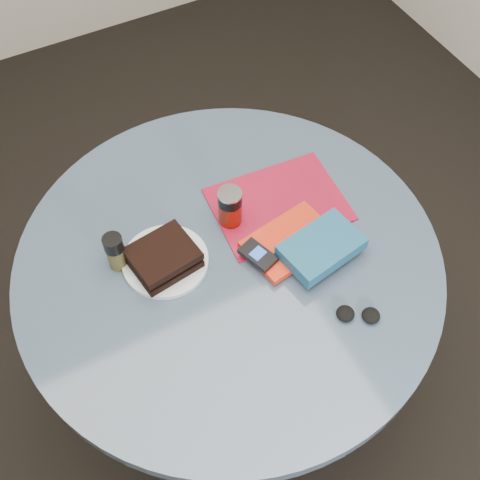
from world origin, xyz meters
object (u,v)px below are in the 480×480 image
table (230,292)px  pepper_grinder (115,252)px  headphones (358,314)px  sandwich (163,257)px  mp3_player (258,255)px  novel (321,247)px  magazine (279,204)px  soda_can (230,207)px  red_book (290,242)px  plate (165,261)px

table → pepper_grinder: 0.33m
headphones → table: bearing=123.4°
sandwich → mp3_player: size_ratio=1.65×
novel → magazine: bearing=82.5°
magazine → headphones: bearing=-86.1°
mp3_player → soda_can: bearing=90.8°
pepper_grinder → sandwich: bearing=-30.9°
table → mp3_player: (0.05, -0.04, 0.19)m
soda_can → mp3_player: 0.14m
table → headphones: 0.37m
sandwich → headphones: 0.45m
pepper_grinder → red_book: bearing=-20.0°
table → sandwich: (-0.14, 0.05, 0.20)m
red_book → table: bearing=156.4°
plate → pepper_grinder: pepper_grinder is taller
sandwich → red_book: sandwich is taller
novel → headphones: novel is taller
red_book → mp3_player: mp3_player is taller
soda_can → pepper_grinder: bearing=178.2°
novel → headphones: size_ratio=1.76×
magazine → headphones: headphones is taller
table → red_book: bearing=-14.3°
pepper_grinder → red_book: (0.38, -0.14, -0.04)m
plate → mp3_player: bearing=-27.5°
novel → headphones: bearing=-103.5°
sandwich → mp3_player: sandwich is taller
sandwich → pepper_grinder: 0.11m
table → plate: size_ratio=5.00×
magazine → novel: 0.18m
soda_can → headphones: size_ratio=1.05×
plate → pepper_grinder: (-0.10, 0.05, 0.05)m
novel → mp3_player: novel is taller
table → novel: (0.19, -0.10, 0.20)m
table → red_book: 0.23m
soda_can → magazine: (0.13, -0.01, -0.05)m
sandwich → mp3_player: 0.21m
mp3_player → headphones: mp3_player is taller
mp3_player → headphones: (0.12, -0.23, -0.02)m
mp3_player → novel: bearing=-22.0°
red_book → headphones: same height
soda_can → red_book: size_ratio=0.53×
soda_can → table: bearing=-119.4°
pepper_grinder → red_book: 0.40m
mp3_player → headphones: 0.26m
table → novel: novel is taller
plate → magazine: plate is taller
soda_can → red_book: (0.09, -0.13, -0.04)m
table → headphones: bearing=-56.6°
plate → soda_can: soda_can is taller
magazine → novel: size_ratio=1.76×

